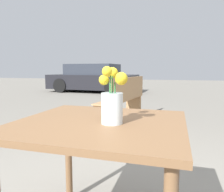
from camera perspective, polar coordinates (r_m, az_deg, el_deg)
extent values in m
cube|color=brown|center=(1.16, -3.11, -7.22)|extent=(0.88, 0.82, 0.03)
cylinder|color=brown|center=(1.72, -11.27, -15.25)|extent=(0.05, 0.05, 0.70)
cylinder|color=brown|center=(1.55, 15.50, -18.00)|extent=(0.05, 0.05, 0.70)
cylinder|color=silver|center=(1.09, 0.00, -3.23)|extent=(0.11, 0.11, 0.15)
cylinder|color=silver|center=(1.10, 0.00, -4.82)|extent=(0.10, 0.10, 0.09)
cylinder|color=#337038|center=(1.08, 0.78, -1.65)|extent=(0.01, 0.01, 0.20)
sphere|color=yellow|center=(1.06, 2.42, 4.57)|extent=(0.06, 0.06, 0.06)
cylinder|color=#337038|center=(1.10, 0.06, -0.69)|extent=(0.01, 0.01, 0.23)
sphere|color=yellow|center=(1.13, 0.15, 6.10)|extent=(0.06, 0.06, 0.06)
cylinder|color=#337038|center=(1.09, -0.56, -1.68)|extent=(0.01, 0.01, 0.19)
sphere|color=yellow|center=(1.09, -2.11, 4.23)|extent=(0.05, 0.05, 0.05)
cylinder|color=#337038|center=(1.07, -0.40, -0.69)|extent=(0.01, 0.01, 0.24)
sphere|color=yellow|center=(1.03, -1.29, 6.43)|extent=(0.05, 0.05, 0.05)
cube|color=tan|center=(4.10, 2.33, -0.80)|extent=(0.60, 1.64, 0.02)
cube|color=tan|center=(4.02, 4.46, 2.04)|extent=(0.28, 1.59, 0.40)
cube|color=tan|center=(3.47, -2.34, -6.01)|extent=(0.33, 0.11, 0.43)
cube|color=tan|center=(4.82, 5.65, -2.35)|extent=(0.33, 0.11, 0.43)
cube|color=black|center=(9.77, -4.95, 3.77)|extent=(3.91, 1.96, 0.62)
cube|color=#2D333D|center=(9.76, -4.99, 6.93)|extent=(2.19, 1.72, 0.46)
cylinder|color=black|center=(10.14, 3.06, 3.07)|extent=(0.61, 0.22, 0.60)
cylinder|color=black|center=(8.59, 0.01, 2.36)|extent=(0.61, 0.22, 0.60)
cylinder|color=black|center=(11.03, -8.80, 3.31)|extent=(0.61, 0.22, 0.60)
cylinder|color=black|center=(9.62, -13.38, 2.68)|extent=(0.61, 0.22, 0.60)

